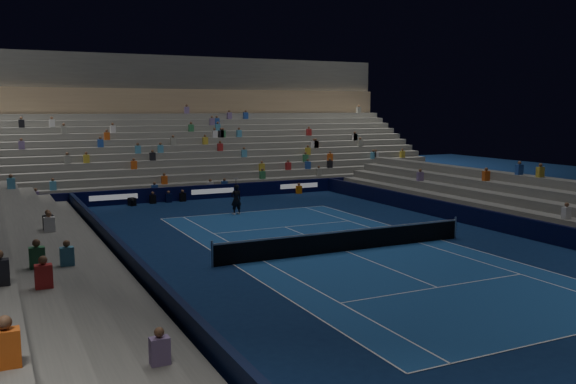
# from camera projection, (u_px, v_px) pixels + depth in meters

# --- Properties ---
(ground) EXTENTS (90.00, 90.00, 0.00)m
(ground) POSITION_uv_depth(u_px,v_px,m) (346.00, 251.00, 28.08)
(ground) COLOR #0B1E45
(ground) RESTS_ON ground
(court_surface) EXTENTS (10.97, 23.77, 0.01)m
(court_surface) POSITION_uv_depth(u_px,v_px,m) (346.00, 251.00, 28.08)
(court_surface) COLOR navy
(court_surface) RESTS_ON ground
(sponsor_barrier_far) EXTENTS (44.00, 0.25, 1.00)m
(sponsor_barrier_far) POSITION_uv_depth(u_px,v_px,m) (212.00, 192.00, 44.48)
(sponsor_barrier_far) COLOR black
(sponsor_barrier_far) RESTS_ON ground
(sponsor_barrier_east) EXTENTS (0.25, 37.00, 1.00)m
(sponsor_barrier_east) POSITION_uv_depth(u_px,v_px,m) (504.00, 223.00, 32.23)
(sponsor_barrier_east) COLOR black
(sponsor_barrier_east) RESTS_ON ground
(sponsor_barrier_west) EXTENTS (0.25, 37.00, 1.00)m
(sponsor_barrier_west) POSITION_uv_depth(u_px,v_px,m) (131.00, 264.00, 23.79)
(sponsor_barrier_west) COLOR black
(sponsor_barrier_west) RESTS_ON ground
(grandstand_main) EXTENTS (44.00, 15.20, 11.20)m
(grandstand_main) POSITION_uv_depth(u_px,v_px,m) (175.00, 145.00, 52.46)
(grandstand_main) COLOR slate
(grandstand_main) RESTS_ON ground
(grandstand_east) EXTENTS (5.00, 37.00, 2.50)m
(grandstand_east) POSITION_uv_depth(u_px,v_px,m) (552.00, 211.00, 33.69)
(grandstand_east) COLOR slate
(grandstand_east) RESTS_ON ground
(grandstand_west) EXTENTS (5.00, 37.00, 2.50)m
(grandstand_west) POSITION_uv_depth(u_px,v_px,m) (34.00, 263.00, 22.23)
(grandstand_west) COLOR #5F5F5B
(grandstand_west) RESTS_ON ground
(tennis_net) EXTENTS (12.90, 0.10, 1.10)m
(tennis_net) POSITION_uv_depth(u_px,v_px,m) (346.00, 240.00, 28.01)
(tennis_net) COLOR #B2B2B7
(tennis_net) RESTS_ON ground
(tennis_player) EXTENTS (0.69, 0.47, 1.86)m
(tennis_player) POSITION_uv_depth(u_px,v_px,m) (236.00, 199.00, 37.70)
(tennis_player) COLOR black
(tennis_player) RESTS_ON ground
(broadcast_camera) EXTENTS (0.52, 0.90, 0.53)m
(broadcast_camera) POSITION_uv_depth(u_px,v_px,m) (132.00, 202.00, 41.17)
(broadcast_camera) COLOR black
(broadcast_camera) RESTS_ON ground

